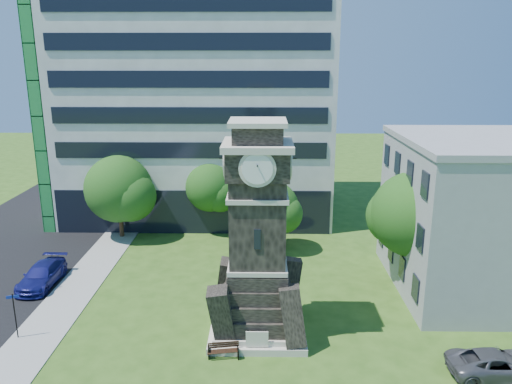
{
  "coord_description": "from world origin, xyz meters",
  "views": [
    {
      "loc": [
        3.3,
        -23.95,
        15.37
      ],
      "look_at": [
        2.82,
        7.5,
        6.86
      ],
      "focal_mm": 35.0,
      "sensor_mm": 36.0,
      "label": 1
    }
  ],
  "objects_px": {
    "clock_tower": "(258,245)",
    "park_bench": "(223,350)",
    "car_street_north": "(42,275)",
    "car_east_lot": "(497,364)",
    "street_sign": "(14,311)"
  },
  "relations": [
    {
      "from": "clock_tower",
      "to": "park_bench",
      "type": "xyz_separation_m",
      "value": [
        -1.78,
        -2.77,
        -4.83
      ]
    },
    {
      "from": "car_street_north",
      "to": "car_east_lot",
      "type": "bearing_deg",
      "value": -19.39
    },
    {
      "from": "car_east_lot",
      "to": "street_sign",
      "type": "relative_size",
      "value": 1.75
    },
    {
      "from": "street_sign",
      "to": "car_street_north",
      "type": "bearing_deg",
      "value": 84.39
    },
    {
      "from": "clock_tower",
      "to": "car_street_north",
      "type": "height_order",
      "value": "clock_tower"
    },
    {
      "from": "park_bench",
      "to": "car_street_north",
      "type": "bearing_deg",
      "value": 138.15
    },
    {
      "from": "car_street_north",
      "to": "street_sign",
      "type": "xyz_separation_m",
      "value": [
        1.53,
        -6.83,
        0.97
      ]
    },
    {
      "from": "car_street_north",
      "to": "street_sign",
      "type": "height_order",
      "value": "street_sign"
    },
    {
      "from": "car_street_north",
      "to": "street_sign",
      "type": "relative_size",
      "value": 1.86
    },
    {
      "from": "clock_tower",
      "to": "street_sign",
      "type": "xyz_separation_m",
      "value": [
        -13.55,
        -1.08,
        -3.57
      ]
    },
    {
      "from": "park_bench",
      "to": "street_sign",
      "type": "relative_size",
      "value": 0.6
    },
    {
      "from": "car_east_lot",
      "to": "street_sign",
      "type": "height_order",
      "value": "street_sign"
    },
    {
      "from": "clock_tower",
      "to": "car_street_north",
      "type": "xyz_separation_m",
      "value": [
        -15.08,
        5.75,
        -4.54
      ]
    },
    {
      "from": "clock_tower",
      "to": "car_street_north",
      "type": "relative_size",
      "value": 2.41
    },
    {
      "from": "car_street_north",
      "to": "park_bench",
      "type": "distance_m",
      "value": 15.8
    }
  ]
}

